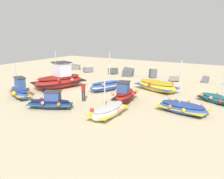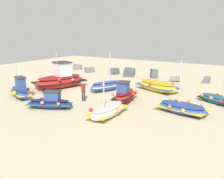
{
  "view_description": "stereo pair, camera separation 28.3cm",
  "coord_description": "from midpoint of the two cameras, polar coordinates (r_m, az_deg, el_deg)",
  "views": [
    {
      "loc": [
        14.0,
        -21.27,
        5.88
      ],
      "look_at": [
        2.73,
        -2.76,
        0.9
      ],
      "focal_mm": 42.23,
      "sensor_mm": 36.0,
      "label": 1
    },
    {
      "loc": [
        14.24,
        -21.13,
        5.88
      ],
      "look_at": [
        2.73,
        -2.76,
        0.9
      ],
      "focal_mm": 42.23,
      "sensor_mm": 36.0,
      "label": 2
    }
  ],
  "objects": [
    {
      "name": "fishing_boat_7",
      "position": [
        20.43,
        -12.87,
        -2.74
      ],
      "size": [
        3.63,
        2.54,
        1.38
      ],
      "rotation": [
        0.0,
        0.0,
        0.44
      ],
      "color": "navy",
      "rests_on": "ground_plane"
    },
    {
      "name": "fishing_boat_8",
      "position": [
        25.56,
        -0.96,
        0.82
      ],
      "size": [
        2.51,
        3.81,
        3.84
      ],
      "rotation": [
        0.0,
        0.0,
        4.35
      ],
      "color": "#2D4C9E",
      "rests_on": "ground_plane"
    },
    {
      "name": "person_walking",
      "position": [
        21.95,
        -5.85,
        -0.11
      ],
      "size": [
        0.32,
        0.32,
        1.65
      ],
      "rotation": [
        0.0,
        0.0,
        5.35
      ],
      "color": "#2D2D38",
      "rests_on": "ground_plane"
    },
    {
      "name": "breakwater_rocks",
      "position": [
        33.53,
        5.95,
        3.48
      ],
      "size": [
        23.09,
        2.64,
        1.38
      ],
      "color": "slate",
      "rests_on": "ground_plane"
    },
    {
      "name": "fishing_boat_5",
      "position": [
        25.9,
        10.05,
        0.77
      ],
      "size": [
        5.01,
        3.37,
        1.03
      ],
      "rotation": [
        0.0,
        0.0,
        5.9
      ],
      "color": "gold",
      "rests_on": "ground_plane"
    },
    {
      "name": "fishing_boat_1",
      "position": [
        18.17,
        -0.45,
        -4.58
      ],
      "size": [
        1.97,
        3.89,
        2.98
      ],
      "rotation": [
        0.0,
        0.0,
        1.63
      ],
      "color": "white",
      "rests_on": "ground_plane"
    },
    {
      "name": "fishing_boat_4",
      "position": [
        23.07,
        22.05,
        -1.93
      ],
      "size": [
        3.45,
        2.62,
        3.15
      ],
      "rotation": [
        0.0,
        0.0,
        2.65
      ],
      "color": "#1E6670",
      "rests_on": "ground_plane"
    },
    {
      "name": "fishing_boat_3",
      "position": [
        21.87,
        3.11,
        -1.08
      ],
      "size": [
        2.07,
        3.56,
        1.77
      ],
      "rotation": [
        0.0,
        0.0,
        4.94
      ],
      "color": "maroon",
      "rests_on": "ground_plane"
    },
    {
      "name": "fishing_boat_0",
      "position": [
        27.4,
        -10.85,
        2.13
      ],
      "size": [
        3.76,
        5.85,
        3.79
      ],
      "rotation": [
        0.0,
        0.0,
        1.28
      ],
      "color": "maroon",
      "rests_on": "ground_plane"
    },
    {
      "name": "fishing_boat_2",
      "position": [
        19.5,
        15.39,
        -3.88
      ],
      "size": [
        4.01,
        2.36,
        3.78
      ],
      "rotation": [
        0.0,
        0.0,
        6.08
      ],
      "color": "#2D4C9E",
      "rests_on": "ground_plane"
    },
    {
      "name": "fishing_boat_6",
      "position": [
        24.24,
        -19.0,
        -0.31
      ],
      "size": [
        3.59,
        2.4,
        2.84
      ],
      "rotation": [
        0.0,
        0.0,
        5.88
      ],
      "color": "#2D4C9E",
      "rests_on": "ground_plane"
    },
    {
      "name": "ground_plane",
      "position": [
        26.14,
        -1.54,
        -0.06
      ],
      "size": [
        50.22,
        50.22,
        0.0
      ],
      "primitive_type": "plane",
      "color": "beige"
    }
  ]
}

